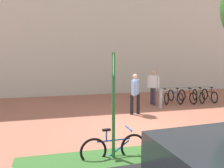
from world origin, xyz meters
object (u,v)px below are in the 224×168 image
Objects in this scene: parking_sign_post at (114,93)px; bollard_steel at (161,98)px; bike_rack_cluster at (187,96)px; person_casual_tan at (153,85)px; person_shirt_white at (135,91)px; bike_at_sign at (114,148)px.

parking_sign_post reaches higher than bollard_steel.
bike_rack_cluster is 1.86× the size of person_casual_tan.
person_shirt_white reaches higher than bollard_steel.
bollard_steel is at bearing 54.64° from bike_at_sign.
bike_at_sign is at bearing 70.86° from parking_sign_post.
bike_rack_cluster is at bearing 24.43° from bollard_steel.
person_casual_tan is (3.49, 5.78, 0.63)m from bike_at_sign.
parking_sign_post is 2.98× the size of bollard_steel.
person_shirt_white is (-3.42, -1.64, 0.64)m from bike_rack_cluster.
bike_at_sign is (0.03, 0.10, -1.39)m from parking_sign_post.
bike_at_sign is 0.98× the size of person_shirt_white.
person_shirt_white reaches higher than bike_at_sign.
bike_rack_cluster is 3.85m from person_shirt_white.
person_shirt_white is at bearing 64.51° from bike_at_sign.
bollard_steel is (-1.87, -0.85, 0.10)m from bike_rack_cluster.
person_shirt_white is (2.02, 4.23, 0.63)m from bike_at_sign.
bike_at_sign is 0.53× the size of bike_rack_cluster.
person_casual_tan is at bearing 58.83° from bike_at_sign.
person_casual_tan is at bearing -177.04° from bike_rack_cluster.
bollard_steel is 0.52× the size of person_shirt_white.
person_shirt_white is (-1.55, -0.79, 0.53)m from bollard_steel.
bike_rack_cluster is (5.44, 5.88, -0.00)m from bike_at_sign.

